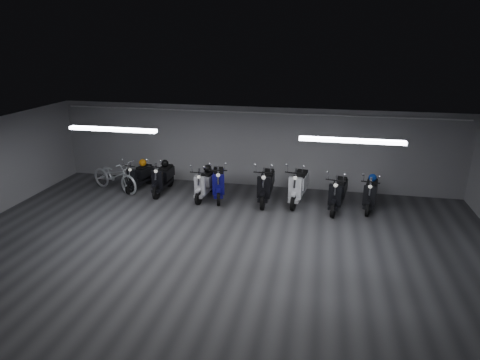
% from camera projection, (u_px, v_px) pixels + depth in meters
% --- Properties ---
extents(floor, '(14.00, 10.00, 0.01)m').
position_uv_depth(floor, '(217.00, 254.00, 9.83)').
color(floor, '#363639').
rests_on(floor, ground).
extents(ceiling, '(14.00, 10.00, 0.01)m').
position_uv_depth(ceiling, '(214.00, 142.00, 8.90)').
color(ceiling, slate).
rests_on(ceiling, ground).
extents(back_wall, '(14.00, 0.01, 2.80)m').
position_uv_depth(back_wall, '(253.00, 147.00, 13.99)').
color(back_wall, gray).
rests_on(back_wall, ground).
extents(front_wall, '(14.00, 0.01, 2.80)m').
position_uv_depth(front_wall, '(106.00, 358.00, 4.74)').
color(front_wall, gray).
rests_on(front_wall, ground).
extents(fluor_strip_left, '(2.40, 0.18, 0.08)m').
position_uv_depth(fluor_strip_left, '(113.00, 129.00, 10.42)').
color(fluor_strip_left, white).
rests_on(fluor_strip_left, ceiling).
extents(fluor_strip_right, '(2.40, 0.18, 0.08)m').
position_uv_depth(fluor_strip_right, '(352.00, 141.00, 9.27)').
color(fluor_strip_right, white).
rests_on(fluor_strip_right, ceiling).
extents(conduit, '(13.60, 0.05, 0.05)m').
position_uv_depth(conduit, '(253.00, 112.00, 13.51)').
color(conduit, white).
rests_on(conduit, back_wall).
extents(scooter_0, '(0.87, 1.74, 1.24)m').
position_uv_depth(scooter_0, '(139.00, 172.00, 13.85)').
color(scooter_0, black).
rests_on(scooter_0, floor).
extents(scooter_1, '(0.62, 1.82, 1.35)m').
position_uv_depth(scooter_1, '(163.00, 174.00, 13.52)').
color(scooter_1, black).
rests_on(scooter_1, floor).
extents(scooter_2, '(0.75, 1.80, 1.30)m').
position_uv_depth(scooter_2, '(205.00, 179.00, 13.06)').
color(scooter_2, silver).
rests_on(scooter_2, floor).
extents(scooter_4, '(1.07, 2.00, 1.41)m').
position_uv_depth(scooter_4, '(218.00, 177.00, 13.05)').
color(scooter_4, navy).
rests_on(scooter_4, floor).
extents(scooter_5, '(0.66, 1.98, 1.47)m').
position_uv_depth(scooter_5, '(266.00, 180.00, 12.74)').
color(scooter_5, black).
rests_on(scooter_5, floor).
extents(scooter_6, '(0.94, 2.06, 1.48)m').
position_uv_depth(scooter_6, '(299.00, 181.00, 12.66)').
color(scooter_6, white).
rests_on(scooter_6, floor).
extents(scooter_7, '(0.99, 1.99, 1.41)m').
position_uv_depth(scooter_7, '(338.00, 188.00, 12.15)').
color(scooter_7, black).
rests_on(scooter_7, floor).
extents(scooter_8, '(0.90, 1.84, 1.31)m').
position_uv_depth(scooter_8, '(371.00, 189.00, 12.21)').
color(scooter_8, black).
rests_on(scooter_8, floor).
extents(bicycle, '(2.19, 1.42, 1.33)m').
position_uv_depth(bicycle, '(114.00, 172.00, 13.68)').
color(bicycle, silver).
rests_on(bicycle, floor).
extents(helmet_0, '(0.25, 0.25, 0.25)m').
position_uv_depth(helmet_0, '(165.00, 163.00, 13.66)').
color(helmet_0, black).
rests_on(helmet_0, scooter_1).
extents(helmet_1, '(0.24, 0.24, 0.24)m').
position_uv_depth(helmet_1, '(373.00, 178.00, 12.33)').
color(helmet_1, navy).
rests_on(helmet_1, scooter_8).
extents(helmet_2, '(0.26, 0.26, 0.26)m').
position_uv_depth(helmet_2, '(143.00, 163.00, 13.96)').
color(helmet_2, orange).
rests_on(helmet_2, scooter_0).
extents(helmet_3, '(0.26, 0.26, 0.26)m').
position_uv_depth(helmet_3, '(208.00, 169.00, 13.19)').
color(helmet_3, black).
rests_on(helmet_3, scooter_2).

